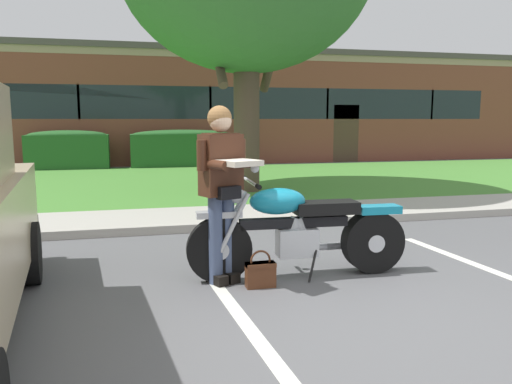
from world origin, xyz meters
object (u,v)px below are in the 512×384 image
at_px(motorcycle, 307,229).
at_px(rider_person, 222,180).
at_px(hedge_left, 68,149).
at_px(hedge_center_left, 183,148).
at_px(handbag, 260,272).
at_px(brick_building, 191,109).

height_order(motorcycle, rider_person, rider_person).
xyz_separation_m(hedge_left, hedge_center_left, (3.53, -0.00, -0.00)).
relative_size(handbag, brick_building, 0.01).
height_order(rider_person, hedge_left, rider_person).
xyz_separation_m(handbag, brick_building, (1.59, 18.61, 1.90)).
relative_size(motorcycle, brick_building, 0.09).
distance_m(handbag, hedge_left, 12.50).
height_order(handbag, hedge_center_left, hedge_center_left).
height_order(handbag, brick_building, brick_building).
bearing_deg(hedge_left, hedge_center_left, -0.00).
distance_m(rider_person, brick_building, 18.52).
bearing_deg(rider_person, motorcycle, 0.51).
xyz_separation_m(rider_person, hedge_center_left, (0.83, 11.91, -0.36)).
xyz_separation_m(hedge_left, brick_building, (4.60, 6.48, 1.39)).
bearing_deg(hedge_center_left, handbag, -92.43).
height_order(rider_person, handbag, rider_person).
xyz_separation_m(motorcycle, hedge_center_left, (-0.03, 11.90, 0.17)).
bearing_deg(motorcycle, hedge_center_left, 90.13).
xyz_separation_m(motorcycle, hedge_left, (-3.56, 11.90, 0.17)).
xyz_separation_m(motorcycle, rider_person, (-0.86, -0.01, 0.53)).
height_order(hedge_center_left, brick_building, brick_building).
xyz_separation_m(hedge_center_left, brick_building, (1.07, 6.48, 1.39)).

